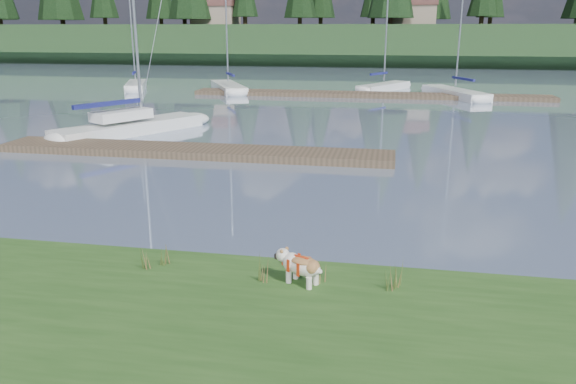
# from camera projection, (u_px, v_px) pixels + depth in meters

# --- Properties ---
(ground) EXTENTS (200.00, 200.00, 0.00)m
(ground) POSITION_uv_depth(u_px,v_px,m) (341.00, 96.00, 41.67)
(ground) COLOR #7888A4
(ground) RESTS_ON ground
(ridge) EXTENTS (200.00, 20.00, 5.00)m
(ridge) POSITION_uv_depth(u_px,v_px,m) (369.00, 45.00, 81.53)
(ridge) COLOR #1D3419
(ridge) RESTS_ON ground
(bulldog) EXTENTS (1.00, 0.69, 0.59)m
(bulldog) POSITION_uv_depth(u_px,v_px,m) (301.00, 265.00, 10.33)
(bulldog) COLOR silver
(bulldog) RESTS_ON bank
(sailboat_main) EXTENTS (5.73, 8.34, 12.44)m
(sailboat_main) POSITION_uv_depth(u_px,v_px,m) (141.00, 123.00, 27.35)
(sailboat_main) COLOR white
(sailboat_main) RESTS_ON ground
(dock_near) EXTENTS (16.00, 2.00, 0.30)m
(dock_near) POSITION_uv_depth(u_px,v_px,m) (193.00, 151.00, 22.51)
(dock_near) COLOR #4C3D2C
(dock_near) RESTS_ON ground
(dock_far) EXTENTS (26.00, 2.20, 0.30)m
(dock_far) POSITION_uv_depth(u_px,v_px,m) (368.00, 95.00, 41.27)
(dock_far) COLOR #4C3D2C
(dock_far) RESTS_ON ground
(sailboat_bg_0) EXTENTS (3.76, 6.93, 10.14)m
(sailboat_bg_0) POSITION_uv_depth(u_px,v_px,m) (136.00, 84.00, 46.90)
(sailboat_bg_0) COLOR white
(sailboat_bg_0) RESTS_ON ground
(sailboat_bg_1) EXTENTS (5.29, 8.34, 12.61)m
(sailboat_bg_1) POSITION_uv_depth(u_px,v_px,m) (227.00, 86.00, 45.75)
(sailboat_bg_1) COLOR white
(sailboat_bg_1) RESTS_ON ground
(sailboat_bg_2) EXTENTS (4.66, 6.88, 10.75)m
(sailboat_bg_2) POSITION_uv_depth(u_px,v_px,m) (388.00, 86.00, 45.76)
(sailboat_bg_2) COLOR white
(sailboat_bg_2) RESTS_ON ground
(sailboat_bg_3) EXTENTS (4.82, 8.20, 12.10)m
(sailboat_bg_3) POSITION_uv_depth(u_px,v_px,m) (450.00, 91.00, 41.83)
(sailboat_bg_3) COLOR white
(sailboat_bg_3) RESTS_ON ground
(weed_0) EXTENTS (0.17, 0.14, 0.50)m
(weed_0) POSITION_uv_depth(u_px,v_px,m) (165.00, 255.00, 11.16)
(weed_0) COLOR #475B23
(weed_0) RESTS_ON bank
(weed_1) EXTENTS (0.17, 0.14, 0.57)m
(weed_1) POSITION_uv_depth(u_px,v_px,m) (263.00, 270.00, 10.42)
(weed_1) COLOR #475B23
(weed_1) RESTS_ON bank
(weed_2) EXTENTS (0.17, 0.14, 0.57)m
(weed_2) POSITION_uv_depth(u_px,v_px,m) (397.00, 274.00, 10.24)
(weed_2) COLOR #475B23
(weed_2) RESTS_ON bank
(weed_3) EXTENTS (0.17, 0.14, 0.51)m
(weed_3) POSITION_uv_depth(u_px,v_px,m) (145.00, 259.00, 10.99)
(weed_3) COLOR #475B23
(weed_3) RESTS_ON bank
(weed_4) EXTENTS (0.17, 0.14, 0.42)m
(weed_4) POSITION_uv_depth(u_px,v_px,m) (322.00, 274.00, 10.39)
(weed_4) COLOR #475B23
(weed_4) RESTS_ON bank
(weed_5) EXTENTS (0.17, 0.14, 0.60)m
(weed_5) POSITION_uv_depth(u_px,v_px,m) (392.00, 277.00, 10.09)
(weed_5) COLOR #475B23
(weed_5) RESTS_ON bank
(mud_lip) EXTENTS (60.00, 0.50, 0.14)m
(mud_lip) POSITION_uv_depth(u_px,v_px,m) (202.00, 266.00, 11.83)
(mud_lip) COLOR #33281C
(mud_lip) RESTS_ON ground
(house_0) EXTENTS (6.30, 5.30, 4.65)m
(house_0) POSITION_uv_depth(u_px,v_px,m) (216.00, 10.00, 81.17)
(house_0) COLOR gray
(house_0) RESTS_ON ridge
(house_1) EXTENTS (6.30, 5.30, 4.65)m
(house_1) POSITION_uv_depth(u_px,v_px,m) (413.00, 9.00, 77.24)
(house_1) COLOR gray
(house_1) RESTS_ON ridge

